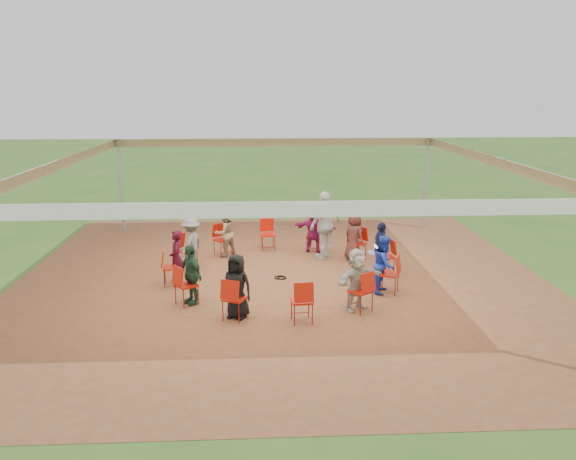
{
  "coord_description": "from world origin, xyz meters",
  "views": [
    {
      "loc": [
        -0.52,
        -13.17,
        4.61
      ],
      "look_at": [
        0.17,
        0.3,
        1.18
      ],
      "focal_mm": 35.0,
      "sensor_mm": 36.0,
      "label": 1
    }
  ],
  "objects_px": {
    "chair_11": "(389,274)",
    "person_seated_8": "(357,279)",
    "person_seated_0": "(381,248)",
    "person_seated_1": "(354,236)",
    "chair_6": "(172,267)",
    "standing_person": "(325,225)",
    "chair_5": "(187,251)",
    "person_seated_7": "(237,286)",
    "chair_8": "(234,299)",
    "person_seated_5": "(177,258)",
    "chair_3": "(268,235)",
    "chair_2": "(315,236)",
    "person_seated_2": "(314,229)",
    "person_seated_3": "(225,233)",
    "chair_9": "(302,301)",
    "chair_7": "(186,285)",
    "person_seated_4": "(191,243)",
    "person_seated_6": "(191,274)",
    "chair_1": "(357,243)",
    "chair_0": "(385,257)",
    "chair_4": "(223,240)",
    "laptop": "(375,250)",
    "chair_10": "(361,291)",
    "person_seated_9": "(384,264)",
    "cable_coil": "(281,278)"
  },
  "relations": [
    {
      "from": "person_seated_3",
      "to": "person_seated_8",
      "type": "height_order",
      "value": "same"
    },
    {
      "from": "chair_7",
      "to": "person_seated_3",
      "type": "height_order",
      "value": "person_seated_3"
    },
    {
      "from": "chair_11",
      "to": "person_seated_8",
      "type": "relative_size",
      "value": 0.67
    },
    {
      "from": "chair_5",
      "to": "person_seated_7",
      "type": "distance_m",
      "value": 3.68
    },
    {
      "from": "chair_3",
      "to": "chair_5",
      "type": "height_order",
      "value": "same"
    },
    {
      "from": "chair_2",
      "to": "person_seated_2",
      "type": "relative_size",
      "value": 0.67
    },
    {
      "from": "person_seated_5",
      "to": "person_seated_9",
      "type": "height_order",
      "value": "same"
    },
    {
      "from": "chair_8",
      "to": "person_seated_9",
      "type": "height_order",
      "value": "person_seated_9"
    },
    {
      "from": "person_seated_6",
      "to": "cable_coil",
      "type": "bearing_deg",
      "value": 91.35
    },
    {
      "from": "chair_0",
      "to": "person_seated_7",
      "type": "xyz_separation_m",
      "value": [
        -3.65,
        -2.62,
        0.23
      ]
    },
    {
      "from": "chair_1",
      "to": "person_seated_3",
      "type": "height_order",
      "value": "person_seated_3"
    },
    {
      "from": "chair_0",
      "to": "person_seated_8",
      "type": "height_order",
      "value": "person_seated_8"
    },
    {
      "from": "person_seated_7",
      "to": "person_seated_1",
      "type": "bearing_deg",
      "value": 75.0
    },
    {
      "from": "person_seated_0",
      "to": "person_seated_2",
      "type": "distance_m",
      "value": 2.53
    },
    {
      "from": "person_seated_2",
      "to": "laptop",
      "type": "relative_size",
      "value": 3.98
    },
    {
      "from": "chair_3",
      "to": "standing_person",
      "type": "relative_size",
      "value": 0.48
    },
    {
      "from": "chair_11",
      "to": "person_seated_7",
      "type": "relative_size",
      "value": 0.67
    },
    {
      "from": "chair_5",
      "to": "chair_9",
      "type": "height_order",
      "value": "same"
    },
    {
      "from": "chair_11",
      "to": "person_seated_3",
      "type": "distance_m",
      "value": 5.02
    },
    {
      "from": "chair_3",
      "to": "chair_6",
      "type": "bearing_deg",
      "value": 45.0
    },
    {
      "from": "chair_11",
      "to": "standing_person",
      "type": "xyz_separation_m",
      "value": [
        -1.16,
        2.8,
        0.49
      ]
    },
    {
      "from": "person_seated_8",
      "to": "chair_2",
      "type": "bearing_deg",
      "value": 59.24
    },
    {
      "from": "person_seated_7",
      "to": "person_seated_8",
      "type": "height_order",
      "value": "same"
    },
    {
      "from": "chair_4",
      "to": "person_seated_4",
      "type": "xyz_separation_m",
      "value": [
        -0.75,
        -1.12,
        0.23
      ]
    },
    {
      "from": "chair_1",
      "to": "chair_7",
      "type": "relative_size",
      "value": 1.0
    },
    {
      "from": "chair_10",
      "to": "person_seated_7",
      "type": "height_order",
      "value": "person_seated_7"
    },
    {
      "from": "person_seated_6",
      "to": "chair_6",
      "type": "bearing_deg",
      "value": 169.93
    },
    {
      "from": "chair_3",
      "to": "chair_10",
      "type": "xyz_separation_m",
      "value": [
        1.88,
        -4.77,
        0.0
      ]
    },
    {
      "from": "chair_7",
      "to": "chair_8",
      "type": "relative_size",
      "value": 1.0
    },
    {
      "from": "chair_2",
      "to": "person_seated_3",
      "type": "height_order",
      "value": "person_seated_3"
    },
    {
      "from": "person_seated_0",
      "to": "person_seated_5",
      "type": "relative_size",
      "value": 1.0
    },
    {
      "from": "person_seated_2",
      "to": "chair_10",
      "type": "bearing_deg",
      "value": 120.76
    },
    {
      "from": "person_seated_5",
      "to": "person_seated_2",
      "type": "bearing_deg",
      "value": 120.0
    },
    {
      "from": "chair_11",
      "to": "chair_1",
      "type": "bearing_deg",
      "value": 30.0
    },
    {
      "from": "chair_6",
      "to": "person_seated_5",
      "type": "distance_m",
      "value": 0.26
    },
    {
      "from": "chair_4",
      "to": "person_seated_4",
      "type": "bearing_deg",
      "value": 19.93
    },
    {
      "from": "person_seated_0",
      "to": "person_seated_1",
      "type": "distance_m",
      "value": 1.31
    },
    {
      "from": "chair_8",
      "to": "laptop",
      "type": "relative_size",
      "value": 2.66
    },
    {
      "from": "chair_8",
      "to": "person_seated_1",
      "type": "height_order",
      "value": "person_seated_1"
    },
    {
      "from": "person_seated_6",
      "to": "laptop",
      "type": "height_order",
      "value": "person_seated_6"
    },
    {
      "from": "chair_10",
      "to": "person_seated_1",
      "type": "xyz_separation_m",
      "value": [
        0.46,
        3.64,
        0.23
      ]
    },
    {
      "from": "person_seated_4",
      "to": "person_seated_6",
      "type": "xyz_separation_m",
      "value": [
        0.29,
        -2.52,
        0.0
      ]
    },
    {
      "from": "person_seated_0",
      "to": "chair_6",
      "type": "bearing_deg",
      "value": 90.0
    },
    {
      "from": "chair_1",
      "to": "chair_5",
      "type": "relative_size",
      "value": 1.0
    },
    {
      "from": "chair_4",
      "to": "laptop",
      "type": "distance_m",
      "value": 4.36
    },
    {
      "from": "chair_7",
      "to": "person_seated_5",
      "type": "distance_m",
      "value": 1.37
    },
    {
      "from": "chair_6",
      "to": "chair_9",
      "type": "relative_size",
      "value": 1.0
    },
    {
      "from": "chair_2",
      "to": "chair_5",
      "type": "distance_m",
      "value": 3.75
    },
    {
      "from": "chair_6",
      "to": "person_seated_8",
      "type": "xyz_separation_m",
      "value": [
        4.14,
        -1.74,
        0.23
      ]
    },
    {
      "from": "chair_10",
      "to": "person_seated_2",
      "type": "relative_size",
      "value": 0.67
    }
  ]
}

